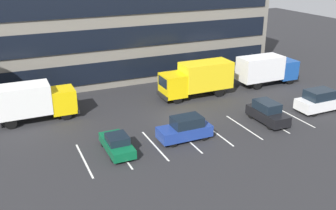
{
  "coord_description": "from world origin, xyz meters",
  "views": [
    {
      "loc": [
        -14.35,
        -28.65,
        13.98
      ],
      "look_at": [
        -1.1,
        0.49,
        1.4
      ],
      "focal_mm": 40.85,
      "sensor_mm": 36.0,
      "label": 1
    }
  ],
  "objects_px": {
    "box_truck_yellow_all": "(197,78)",
    "suv_black": "(267,112)",
    "box_truck_blue": "(267,69)",
    "sedan_forest": "(117,144)",
    "suv_navy": "(185,129)",
    "suv_white": "(320,101)",
    "box_truck_yellow": "(31,101)"
  },
  "relations": [
    {
      "from": "box_truck_yellow_all",
      "to": "suv_navy",
      "type": "relative_size",
      "value": 1.79
    },
    {
      "from": "suv_white",
      "to": "suv_black",
      "type": "height_order",
      "value": "suv_white"
    },
    {
      "from": "box_truck_blue",
      "to": "suv_black",
      "type": "height_order",
      "value": "box_truck_blue"
    },
    {
      "from": "suv_navy",
      "to": "suv_white",
      "type": "bearing_deg",
      "value": 0.66
    },
    {
      "from": "suv_navy",
      "to": "box_truck_yellow_all",
      "type": "bearing_deg",
      "value": 56.14
    },
    {
      "from": "box_truck_blue",
      "to": "suv_navy",
      "type": "xyz_separation_m",
      "value": [
        -14.86,
        -8.76,
        -0.97
      ]
    },
    {
      "from": "box_truck_blue",
      "to": "suv_white",
      "type": "distance_m",
      "value": 8.65
    },
    {
      "from": "suv_white",
      "to": "sedan_forest",
      "type": "distance_m",
      "value": 20.18
    },
    {
      "from": "suv_black",
      "to": "sedan_forest",
      "type": "height_order",
      "value": "suv_black"
    },
    {
      "from": "box_truck_blue",
      "to": "suv_white",
      "type": "bearing_deg",
      "value": -92.33
    },
    {
      "from": "box_truck_yellow",
      "to": "sedan_forest",
      "type": "height_order",
      "value": "box_truck_yellow"
    },
    {
      "from": "box_truck_blue",
      "to": "suv_white",
      "type": "xyz_separation_m",
      "value": [
        -0.35,
        -8.59,
        -0.88
      ]
    },
    {
      "from": "suv_white",
      "to": "suv_black",
      "type": "distance_m",
      "value": 6.26
    },
    {
      "from": "box_truck_blue",
      "to": "suv_white",
      "type": "relative_size",
      "value": 1.55
    },
    {
      "from": "box_truck_yellow",
      "to": "suv_black",
      "type": "distance_m",
      "value": 21.03
    },
    {
      "from": "suv_navy",
      "to": "suv_black",
      "type": "bearing_deg",
      "value": 0.56
    },
    {
      "from": "suv_black",
      "to": "sedan_forest",
      "type": "bearing_deg",
      "value": 179.5
    },
    {
      "from": "suv_white",
      "to": "suv_black",
      "type": "bearing_deg",
      "value": -179.2
    },
    {
      "from": "box_truck_yellow_all",
      "to": "suv_black",
      "type": "distance_m",
      "value": 8.93
    },
    {
      "from": "suv_white",
      "to": "suv_black",
      "type": "xyz_separation_m",
      "value": [
        -6.26,
        -0.09,
        -0.12
      ]
    },
    {
      "from": "box_truck_yellow_all",
      "to": "box_truck_blue",
      "type": "xyz_separation_m",
      "value": [
        9.09,
        0.17,
        -0.11
      ]
    },
    {
      "from": "suv_navy",
      "to": "sedan_forest",
      "type": "bearing_deg",
      "value": 177.95
    },
    {
      "from": "box_truck_yellow",
      "to": "box_truck_yellow_all",
      "type": "relative_size",
      "value": 0.95
    },
    {
      "from": "box_truck_blue",
      "to": "sedan_forest",
      "type": "bearing_deg",
      "value": -157.36
    },
    {
      "from": "box_truck_yellow",
      "to": "suv_navy",
      "type": "relative_size",
      "value": 1.71
    },
    {
      "from": "suv_navy",
      "to": "box_truck_blue",
      "type": "bearing_deg",
      "value": 30.53
    },
    {
      "from": "box_truck_yellow",
      "to": "suv_black",
      "type": "bearing_deg",
      "value": -25.26
    },
    {
      "from": "suv_black",
      "to": "sedan_forest",
      "type": "xyz_separation_m",
      "value": [
        -13.92,
        0.12,
        -0.22
      ]
    },
    {
      "from": "box_truck_yellow",
      "to": "suv_white",
      "type": "distance_m",
      "value": 26.79
    },
    {
      "from": "suv_white",
      "to": "box_truck_yellow_all",
      "type": "bearing_deg",
      "value": 136.09
    },
    {
      "from": "box_truck_yellow_all",
      "to": "suv_white",
      "type": "height_order",
      "value": "box_truck_yellow_all"
    },
    {
      "from": "box_truck_yellow",
      "to": "box_truck_blue",
      "type": "xyz_separation_m",
      "value": [
        25.61,
        -0.28,
        -0.02
      ]
    }
  ]
}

